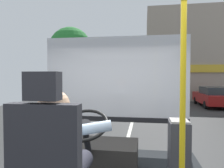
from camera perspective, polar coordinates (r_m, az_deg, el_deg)
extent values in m
cube|color=#323232|center=(10.92, 6.22, -8.36)|extent=(18.00, 44.00, 0.05)
cube|color=silver|center=(10.91, 6.22, -8.22)|extent=(0.12, 39.60, 0.00)
cube|color=#28282D|center=(1.44, -18.47, -18.25)|extent=(0.48, 0.10, 0.66)
cube|color=#28282D|center=(1.36, -18.68, -0.54)|extent=(0.22, 0.10, 0.18)
cylinder|color=silver|center=(1.60, -15.66, -18.79)|extent=(0.37, 0.37, 0.52)
cube|color=#B2842D|center=(1.75, -12.98, -14.82)|extent=(0.06, 0.01, 0.32)
sphere|color=tan|center=(1.51, -15.79, -5.84)|extent=(0.23, 0.23, 0.23)
cylinder|color=silver|center=(1.74, -8.67, -12.51)|extent=(0.52, 0.21, 0.16)
cylinder|color=silver|center=(1.82, -15.87, -11.90)|extent=(0.52, 0.21, 0.16)
cube|color=#282623|center=(2.86, -4.68, -19.56)|extent=(1.10, 0.56, 0.40)
cylinder|color=black|center=(2.40, -6.96, -15.45)|extent=(0.07, 0.27, 0.46)
torus|color=black|center=(2.24, -7.74, -11.03)|extent=(0.52, 0.49, 0.27)
cylinder|color=black|center=(2.24, -7.74, -11.03)|extent=(0.15, 0.14, 0.09)
cylinder|color=gold|center=(1.64, 19.02, -3.60)|extent=(0.04, 0.04, 2.19)
cube|color=#333338|center=(2.43, 18.00, -18.88)|extent=(0.20, 0.26, 0.78)
cube|color=#9E9993|center=(2.32, 18.11, -9.65)|extent=(0.18, 0.24, 0.02)
cube|color=silver|center=(3.58, 0.83, 2.01)|extent=(2.50, 0.01, 1.40)
cube|color=black|center=(3.66, 0.82, -9.67)|extent=(2.50, 0.08, 0.08)
cylinder|color=#4C3828|center=(14.28, -11.32, 0.08)|extent=(0.33, 0.33, 2.93)
sphere|color=#24742D|center=(14.40, -11.39, 9.63)|extent=(2.85, 2.85, 2.85)
cube|color=gray|center=(20.34, 25.08, 7.10)|extent=(10.76, 5.11, 7.62)
cube|color=gold|center=(17.77, 27.37, 3.86)|extent=(10.33, 0.12, 0.60)
cube|color=maroon|center=(15.06, 26.62, -3.54)|extent=(1.95, 3.96, 0.59)
cube|color=#282D33|center=(14.79, 26.93, -1.61)|extent=(1.60, 2.18, 0.45)
cylinder|color=black|center=(16.54, 28.38, -4.12)|extent=(0.14, 0.48, 0.48)
cylinder|color=black|center=(16.02, 22.10, -4.21)|extent=(0.14, 0.48, 0.48)
cylinder|color=black|center=(13.66, 24.45, -5.30)|extent=(0.14, 0.48, 0.48)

